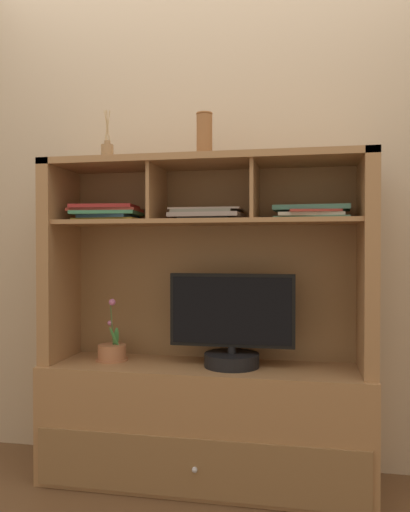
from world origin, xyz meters
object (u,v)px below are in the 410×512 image
object	(u,v)px
media_console	(205,383)
ceramic_vase	(204,135)
magazine_stack_centre	(207,214)
diffuser_bottle	(107,153)
potted_orchid	(112,351)
tv_monitor	(232,329)
magazine_stack_left	(312,212)
magazine_stack_right	(107,213)

from	to	relation	value
media_console	ceramic_vase	bearing A→B (deg)	-90.00
magazine_stack_centre	diffuser_bottle	distance (m)	0.57
potted_orchid	diffuser_bottle	bearing A→B (deg)	139.89
tv_monitor	ceramic_vase	xyz separation A→B (m)	(-0.13, 0.00, 0.87)
magazine_stack_centre	ceramic_vase	bearing A→B (deg)	-106.59
magazine_stack_left	diffuser_bottle	xyz separation A→B (m)	(-0.96, 0.00, 0.30)
potted_orchid	diffuser_bottle	size ratio (longest dim) A/B	1.17
diffuser_bottle	ceramic_vase	world-z (taller)	diffuser_bottle
media_console	magazine_stack_centre	xyz separation A→B (m)	(0.01, -0.00, 0.77)
media_console	magazine_stack_right	size ratio (longest dim) A/B	4.40
magazine_stack_left	diffuser_bottle	distance (m)	1.00
media_console	diffuser_bottle	distance (m)	1.18
magazine_stack_left	ceramic_vase	size ratio (longest dim) A/B	1.66
potted_orchid	magazine_stack_right	world-z (taller)	magazine_stack_right
potted_orchid	magazine_stack_centre	world-z (taller)	magazine_stack_centre
potted_orchid	ceramic_vase	world-z (taller)	ceramic_vase
magazine_stack_centre	ceramic_vase	distance (m)	0.35
magazine_stack_centre	magazine_stack_right	xyz separation A→B (m)	(-0.48, -0.01, 0.01)
tv_monitor	diffuser_bottle	size ratio (longest dim) A/B	2.26
media_console	magazine_stack_right	world-z (taller)	media_console
ceramic_vase	magazine_stack_left	bearing A→B (deg)	4.73
media_console	tv_monitor	world-z (taller)	media_console
diffuser_bottle	potted_orchid	bearing A→B (deg)	-40.11
media_console	potted_orchid	distance (m)	0.47
media_console	magazine_stack_right	distance (m)	0.92
magazine_stack_centre	ceramic_vase	world-z (taller)	ceramic_vase
potted_orchid	magazine_stack_left	xyz separation A→B (m)	(0.92, 0.02, 0.65)
potted_orchid	diffuser_bottle	xyz separation A→B (m)	(-0.03, 0.03, 0.95)
magazine_stack_right	ceramic_vase	xyz separation A→B (m)	(0.47, -0.01, 0.34)
media_console	magazine_stack_left	size ratio (longest dim) A/B	4.37
potted_orchid	magazine_stack_left	size ratio (longest dim) A/B	0.86
tv_monitor	magazine_stack_left	size ratio (longest dim) A/B	1.66
potted_orchid	tv_monitor	bearing A→B (deg)	-1.79
magazine_stack_right	magazine_stack_left	bearing A→B (deg)	1.52
magazine_stack_left	magazine_stack_centre	bearing A→B (deg)	-177.69
tv_monitor	magazine_stack_left	world-z (taller)	magazine_stack_left
media_console	magazine_stack_centre	world-z (taller)	media_console
magazine_stack_right	diffuser_bottle	xyz separation A→B (m)	(-0.01, 0.03, 0.29)
magazine_stack_centre	diffuser_bottle	size ratio (longest dim) A/B	1.32
media_console	magazine_stack_centre	size ratio (longest dim) A/B	4.50
magazine_stack_left	media_console	bearing A→B (deg)	-177.96
magazine_stack_centre	potted_orchid	bearing A→B (deg)	-179.34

